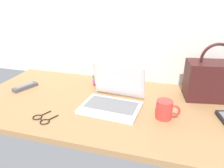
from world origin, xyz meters
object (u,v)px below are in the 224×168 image
object	(u,v)px
handbag	(213,80)
book_stack	(108,80)
remote_control_near	(25,87)
coffee_mug	(165,109)
laptop	(113,98)
eyeglasses	(42,119)

from	to	relation	value
handbag	book_stack	xyz separation A→B (m)	(-0.63, 0.02, -0.08)
handbag	remote_control_near	bearing A→B (deg)	-170.62
coffee_mug	book_stack	size ratio (longest dim) A/B	0.60
coffee_mug	book_stack	world-z (taller)	coffee_mug
remote_control_near	handbag	bearing A→B (deg)	9.38
coffee_mug	handbag	world-z (taller)	handbag
laptop	coffee_mug	bearing A→B (deg)	-11.18
remote_control_near	eyeglasses	bearing A→B (deg)	-43.70
laptop	handbag	bearing A→B (deg)	25.08
remote_control_near	eyeglasses	size ratio (longest dim) A/B	1.25
eyeglasses	book_stack	bearing A→B (deg)	69.47
laptop	handbag	xyz separation A→B (m)	(0.52, 0.24, 0.07)
laptop	coffee_mug	world-z (taller)	laptop
remote_control_near	book_stack	distance (m)	0.54
eyeglasses	handbag	xyz separation A→B (m)	(0.82, 0.49, 0.11)
laptop	eyeglasses	xyz separation A→B (m)	(-0.30, -0.24, -0.04)
coffee_mug	remote_control_near	world-z (taller)	coffee_mug
laptop	book_stack	xyz separation A→B (m)	(-0.11, 0.26, -0.01)
laptop	coffee_mug	size ratio (longest dim) A/B	2.73
remote_control_near	book_stack	world-z (taller)	book_stack
laptop	book_stack	distance (m)	0.28
eyeglasses	handbag	distance (m)	0.96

